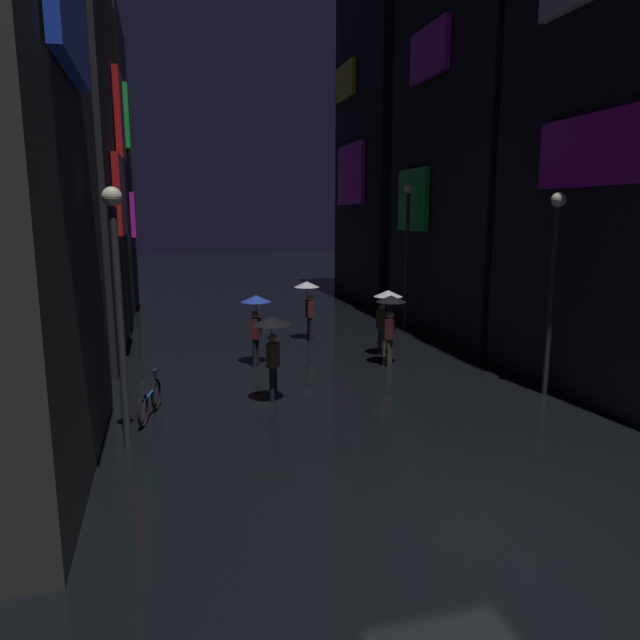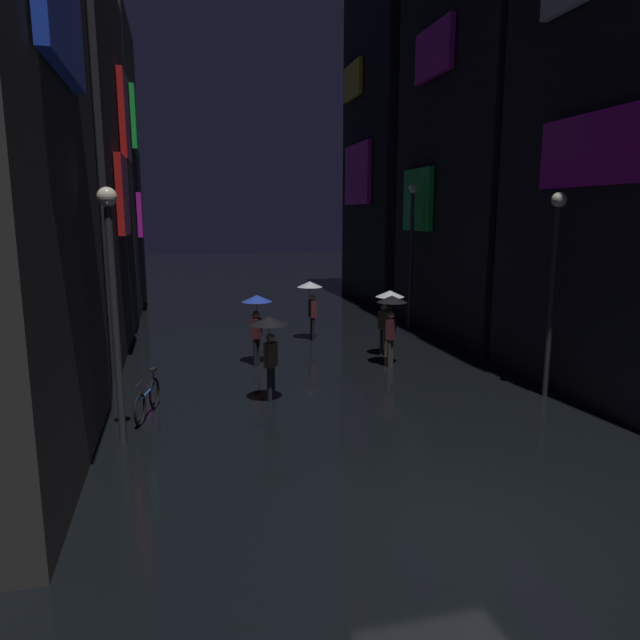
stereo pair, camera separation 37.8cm
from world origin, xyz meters
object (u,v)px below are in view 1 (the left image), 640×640
(pedestrian_midstreet_centre_black, at_px, (272,335))
(pedestrian_midstreet_left_clear, at_px, (308,294))
(pedestrian_far_right_black, at_px, (391,311))
(bicycle_parked_at_storefront, at_px, (150,401))
(streetlamp_left_near, at_px, (118,287))
(streetlamp_right_far, at_px, (407,240))
(streetlamp_right_near, at_px, (554,269))
(pedestrian_foreground_right_blue, at_px, (256,311))
(pedestrian_foreground_left_clear, at_px, (386,304))

(pedestrian_midstreet_centre_black, bearing_deg, pedestrian_midstreet_left_clear, 68.93)
(pedestrian_far_right_black, xyz_separation_m, bicycle_parked_at_storefront, (-6.87, -2.76, -1.28))
(streetlamp_left_near, bearing_deg, streetlamp_right_far, 43.29)
(bicycle_parked_at_storefront, height_order, streetlamp_right_near, streetlamp_right_near)
(pedestrian_foreground_right_blue, bearing_deg, pedestrian_foreground_left_clear, 1.50)
(pedestrian_foreground_left_clear, bearing_deg, streetlamp_right_near, -63.54)
(streetlamp_right_far, bearing_deg, streetlamp_left_near, -136.71)
(bicycle_parked_at_storefront, bearing_deg, pedestrian_far_right_black, 21.91)
(pedestrian_far_right_black, relative_size, streetlamp_right_near, 0.42)
(bicycle_parked_at_storefront, relative_size, streetlamp_right_near, 0.36)
(pedestrian_foreground_left_clear, height_order, pedestrian_foreground_right_blue, same)
(pedestrian_midstreet_left_clear, bearing_deg, pedestrian_midstreet_centre_black, -111.07)
(pedestrian_midstreet_left_clear, distance_m, pedestrian_midstreet_centre_black, 7.02)
(pedestrian_foreground_left_clear, height_order, streetlamp_right_near, streetlamp_right_near)
(streetlamp_right_far, distance_m, streetlamp_left_near, 13.74)
(pedestrian_midstreet_centre_black, xyz_separation_m, streetlamp_right_near, (6.76, -1.18, 1.50))
(pedestrian_foreground_left_clear, distance_m, streetlamp_right_far, 4.93)
(pedestrian_midstreet_left_clear, distance_m, streetlamp_right_near, 8.94)
(streetlamp_right_far, bearing_deg, bicycle_parked_at_storefront, -140.79)
(pedestrian_midstreet_centre_black, distance_m, pedestrian_foreground_right_blue, 3.54)
(streetlamp_left_near, height_order, streetlamp_right_near, streetlamp_right_near)
(pedestrian_midstreet_left_clear, relative_size, pedestrian_midstreet_centre_black, 1.00)
(pedestrian_midstreet_left_clear, xyz_separation_m, pedestrian_foreground_left_clear, (1.84, -2.91, 0.00))
(pedestrian_foreground_left_clear, bearing_deg, pedestrian_foreground_right_blue, -178.50)
(pedestrian_far_right_black, distance_m, pedestrian_foreground_right_blue, 4.00)
(pedestrian_foreground_left_clear, bearing_deg, bicycle_parked_at_storefront, -151.30)
(pedestrian_midstreet_left_clear, xyz_separation_m, pedestrian_foreground_right_blue, (-2.35, -3.02, 0.00))
(pedestrian_foreground_right_blue, bearing_deg, pedestrian_midstreet_left_clear, 52.12)
(streetlamp_left_near, xyz_separation_m, streetlamp_right_near, (10.00, 0.71, 0.01))
(pedestrian_midstreet_left_clear, bearing_deg, streetlamp_right_near, -61.28)
(pedestrian_foreground_right_blue, bearing_deg, pedestrian_far_right_black, -15.50)
(pedestrian_foreground_left_clear, relative_size, streetlamp_left_near, 0.43)
(pedestrian_midstreet_left_clear, distance_m, pedestrian_foreground_right_blue, 3.83)
(streetlamp_left_near, bearing_deg, pedestrian_midstreet_centre_black, 30.24)
(pedestrian_midstreet_left_clear, bearing_deg, streetlamp_right_far, 12.98)
(pedestrian_foreground_left_clear, height_order, streetlamp_right_far, streetlamp_right_far)
(pedestrian_far_right_black, bearing_deg, pedestrian_midstreet_centre_black, -148.58)
(pedestrian_foreground_left_clear, bearing_deg, pedestrian_far_right_black, -105.61)
(pedestrian_midstreet_centre_black, relative_size, streetlamp_right_near, 0.42)
(bicycle_parked_at_storefront, bearing_deg, streetlamp_right_near, -5.23)
(bicycle_parked_at_storefront, bearing_deg, pedestrian_foreground_left_clear, 28.70)
(pedestrian_midstreet_centre_black, distance_m, streetlamp_left_near, 4.03)
(pedestrian_far_right_black, height_order, pedestrian_foreground_right_blue, same)
(pedestrian_midstreet_centre_black, height_order, streetlamp_left_near, streetlamp_left_near)
(pedestrian_far_right_black, relative_size, bicycle_parked_at_storefront, 1.19)
(pedestrian_midstreet_left_clear, height_order, pedestrian_foreground_left_clear, same)
(streetlamp_right_near, bearing_deg, bicycle_parked_at_storefront, 174.77)
(pedestrian_far_right_black, bearing_deg, streetlamp_left_near, -149.10)
(pedestrian_foreground_right_blue, relative_size, streetlamp_right_near, 0.42)
(pedestrian_midstreet_left_clear, height_order, bicycle_parked_at_storefront, pedestrian_midstreet_left_clear)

